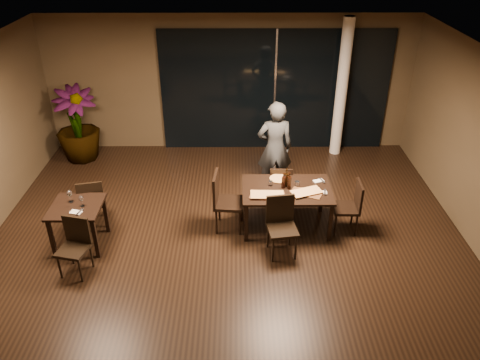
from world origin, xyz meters
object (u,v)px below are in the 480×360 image
potted_plant (77,125)px  bottle_c (286,178)px  chair_main_far (280,185)px  chair_main_left (224,198)px  chair_side_far (92,200)px  bottle_a (284,181)px  main_table (287,192)px  chair_main_near (281,222)px  chair_side_near (75,243)px  diner (275,148)px  bottle_b (289,181)px  chair_main_right (351,204)px  side_table (77,212)px

potted_plant → bottle_c: potted_plant is taller
chair_main_far → chair_main_left: (-1.02, -0.63, 0.11)m
chair_side_far → bottle_a: bottle_a is taller
chair_main_left → main_table: bearing=-82.3°
chair_main_far → chair_main_near: (-0.09, -1.26, 0.06)m
chair_side_near → potted_plant: 3.87m
chair_main_near → diner: diner is taller
main_table → bottle_c: bearing=96.4°
chair_main_left → diner: bearing=-31.7°
potted_plant → bottle_a: size_ratio=5.73×
bottle_b → bottle_c: bottle_c is taller
bottle_b → bottle_c: (-0.04, 0.08, 0.01)m
chair_side_near → chair_main_right: bearing=26.2°
main_table → side_table: (-3.40, -0.50, -0.05)m
side_table → chair_side_near: chair_side_near is taller
chair_main_right → chair_side_near: 4.46m
chair_main_right → potted_plant: potted_plant is taller
main_table → side_table: same height
diner → bottle_a: size_ratio=6.48×
main_table → chair_main_near: size_ratio=1.54×
potted_plant → bottle_a: 4.94m
bottle_a → chair_main_far: bearing=88.8°
chair_main_near → potted_plant: bearing=133.0°
chair_main_left → bottle_b: size_ratio=3.43×
bottle_a → side_table: bearing=-171.0°
chair_main_right → chair_side_near: size_ratio=1.03×
chair_side_near → bottle_b: 3.51m
chair_main_far → potted_plant: 4.69m
side_table → chair_main_right: size_ratio=0.86×
potted_plant → bottle_b: size_ratio=5.31×
bottle_b → bottle_c: bearing=117.7°
main_table → bottle_b: 0.23m
chair_main_near → bottle_b: (0.18, 0.69, 0.36)m
main_table → chair_side_near: 3.46m
chair_main_right → chair_side_far: size_ratio=1.01×
side_table → chair_main_right: chair_main_right is taller
chair_side_far → chair_main_far: bearing=177.2°
chair_side_near → diner: bearing=50.0°
bottle_c → chair_side_near: bearing=-159.5°
diner → bottle_b: 1.21m
chair_main_far → bottle_a: bearing=91.6°
side_table → chair_main_left: 2.38m
chair_main_left → chair_main_right: 2.15m
chair_main_right → bottle_b: bottle_b is taller
chair_side_far → diner: size_ratio=0.50×
bottle_a → bottle_c: 0.08m
chair_side_near → potted_plant: potted_plant is taller
chair_side_near → bottle_c: bottle_c is taller
chair_main_near → chair_side_near: (-3.12, -0.45, -0.04)m
main_table → bottle_c: (-0.01, 0.08, 0.24)m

